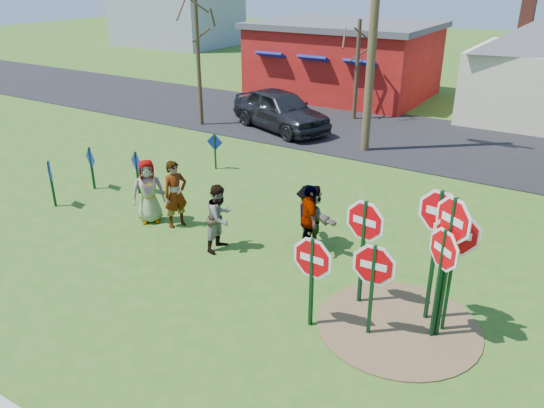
{
  "coord_description": "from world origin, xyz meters",
  "views": [
    {
      "loc": [
        6.91,
        -9.61,
        6.42
      ],
      "look_at": [
        0.55,
        0.64,
        1.1
      ],
      "focal_mm": 35.0,
      "sensor_mm": 36.0,
      "label": 1
    }
  ],
  "objects": [
    {
      "name": "ground",
      "position": [
        0.0,
        0.0,
        0.0
      ],
      "size": [
        120.0,
        120.0,
        0.0
      ],
      "primitive_type": "plane",
      "color": "#2C5E1A",
      "rests_on": "ground"
    },
    {
      "name": "road",
      "position": [
        0.0,
        11.5,
        0.02
      ],
      "size": [
        120.0,
        7.5,
        0.04
      ],
      "primitive_type": "cube",
      "color": "black",
      "rests_on": "ground"
    },
    {
      "name": "dirt_patch",
      "position": [
        4.5,
        -1.0,
        0.01
      ],
      "size": [
        3.2,
        3.2,
        0.03
      ],
      "primitive_type": "cylinder",
      "color": "brown",
      "rests_on": "ground"
    },
    {
      "name": "red_building",
      "position": [
        -5.5,
        17.99,
        1.97
      ],
      "size": [
        9.4,
        7.69,
        3.9
      ],
      "color": "maroon",
      "rests_on": "ground"
    },
    {
      "name": "stop_sign_a",
      "position": [
        3.0,
        -1.87,
        1.36
      ],
      "size": [
        1.13,
        0.08,
        2.06
      ],
      "rotation": [
        0.0,
        0.0,
        -0.05
      ],
      "color": "#0E3419",
      "rests_on": "ground"
    },
    {
      "name": "stop_sign_b",
      "position": [
        4.88,
        -0.47,
        2.12
      ],
      "size": [
        1.15,
        0.23,
        2.94
      ],
      "rotation": [
        0.0,
        0.0,
        -0.18
      ],
      "color": "#0E3419",
      "rests_on": "ground"
    },
    {
      "name": "stop_sign_c",
      "position": [
        5.22,
        -0.9,
        2.13
      ],
      "size": [
        0.97,
        0.64,
        3.03
      ],
      "rotation": [
        0.0,
        0.0,
        -0.58
      ],
      "color": "#0E3419",
      "rests_on": "ground"
    },
    {
      "name": "stop_sign_d",
      "position": [
        5.27,
        -0.67,
        1.89
      ],
      "size": [
        1.13,
        0.35,
        2.66
      ],
      "rotation": [
        0.0,
        0.0,
        0.29
      ],
      "color": "#0E3419",
      "rests_on": "ground"
    },
    {
      "name": "stop_sign_e",
      "position": [
        4.08,
        -1.53,
        1.38
      ],
      "size": [
        1.12,
        0.11,
        2.07
      ],
      "rotation": [
        0.0,
        0.0,
        0.08
      ],
      "color": "#0E3419",
      "rests_on": "ground"
    },
    {
      "name": "stop_sign_f",
      "position": [
        5.15,
        -0.98,
        1.72
      ],
      "size": [
        0.86,
        0.67,
        2.42
      ],
      "rotation": [
        0.0,
        0.0,
        -0.66
      ],
      "color": "#0E3419",
      "rests_on": "ground"
    },
    {
      "name": "stop_sign_g",
      "position": [
        3.51,
        -0.63,
        1.69
      ],
      "size": [
        1.15,
        0.2,
        2.47
      ],
      "rotation": [
        0.0,
        0.0,
        -0.15
      ],
      "color": "#0E3419",
      "rests_on": "ground"
    },
    {
      "name": "blue_diamond_a",
      "position": [
        -6.15,
        -0.77,
        0.88
      ],
      "size": [
        0.65,
        0.34,
        1.43
      ],
      "rotation": [
        0.0,
        0.0,
        -0.47
      ],
      "color": "#0E3419",
      "rests_on": "ground"
    },
    {
      "name": "blue_diamond_b",
      "position": [
        -6.26,
        0.8,
        0.86
      ],
      "size": [
        0.69,
        0.27,
        1.4
      ],
      "rotation": [
        0.0,
        0.0,
        -0.35
      ],
      "color": "#0E3419",
      "rests_on": "ground"
    },
    {
      "name": "blue_diamond_c",
      "position": [
        -4.77,
        1.29,
        0.85
      ],
      "size": [
        0.67,
        0.25,
        1.37
      ],
      "rotation": [
        0.0,
        0.0,
        -0.34
      ],
      "color": "#0E3419",
      "rests_on": "ground"
    },
    {
      "name": "blue_diamond_d",
      "position": [
        -4.07,
        4.34,
        0.8
      ],
      "size": [
        0.6,
        0.13,
        1.29
      ],
      "rotation": [
        0.0,
        0.0,
        0.19
      ],
      "color": "#0E3419",
      "rests_on": "ground"
    },
    {
      "name": "person_a",
      "position": [
        -3.02,
        -0.02,
        0.9
      ],
      "size": [
        1.02,
        1.03,
        1.8
      ],
      "primitive_type": "imported",
      "rotation": [
        0.0,
        0.0,
        0.81
      ],
      "color": "#3F4C81",
      "rests_on": "ground"
    },
    {
      "name": "person_b",
      "position": [
        -2.19,
        0.16,
        0.93
      ],
      "size": [
        0.67,
        0.79,
        1.86
      ],
      "primitive_type": "imported",
      "rotation": [
        0.0,
        0.0,
        1.19
      ],
      "color": "#21796F",
      "rests_on": "ground"
    },
    {
      "name": "person_c",
      "position": [
        -0.39,
        -0.27,
        0.86
      ],
      "size": [
        0.66,
        0.84,
        1.72
      ],
      "primitive_type": "imported",
      "rotation": [
        0.0,
        0.0,
        1.59
      ],
      "color": "brown",
      "rests_on": "ground"
    },
    {
      "name": "person_d",
      "position": [
        1.33,
        1.09,
        0.8
      ],
      "size": [
        1.02,
        1.19,
        1.59
      ],
      "primitive_type": "imported",
      "rotation": [
        0.0,
        0.0,
        2.08
      ],
      "color": "#302F34",
      "rests_on": "ground"
    },
    {
      "name": "person_e",
      "position": [
        1.53,
        0.8,
        0.87
      ],
      "size": [
        1.01,
        1.02,
        1.73
      ],
      "primitive_type": "imported",
      "rotation": [
        0.0,
        0.0,
        2.34
      ],
      "color": "#4C2F59",
      "rests_on": "ground"
    },
    {
      "name": "person_f",
      "position": [
        1.5,
        1.03,
        0.83
      ],
      "size": [
        1.58,
        1.22,
        1.66
      ],
      "primitive_type": "imported",
      "rotation": [
        0.0,
        0.0,
        2.6
      ],
      "color": "#1D532E",
      "rests_on": "ground"
    },
    {
      "name": "suv",
      "position": [
        -4.71,
        9.83,
        0.9
      ],
      "size": [
        5.46,
        3.75,
        1.73
      ],
      "primitive_type": "imported",
      "rotation": [
        0.0,
        0.0,
        1.2
      ],
      "color": "#2E2E33",
      "rests_on": "road"
    },
    {
      "name": "utility_pole",
      "position": [
        -0.41,
        9.04,
        5.38
      ],
      "size": [
        2.5,
        0.32,
        10.22
      ],
      "rotation": [
        0.0,
        0.0,
        0.01
      ],
      "color": "#4C3823",
      "rests_on": "ground"
    },
    {
      "name": "bare_tree_west",
      "position": [
        -8.16,
        8.64,
        4.07
      ],
      "size": [
        1.8,
        1.8,
        6.28
      ],
      "color": "#382819",
      "rests_on": "ground"
    },
    {
      "name": "bare_tree_east",
      "position": [
        -2.7,
        13.22,
        2.9
      ],
      "size": [
        1.8,
        1.8,
        4.49
      ],
      "color": "#382819",
      "rests_on": "ground"
    }
  ]
}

